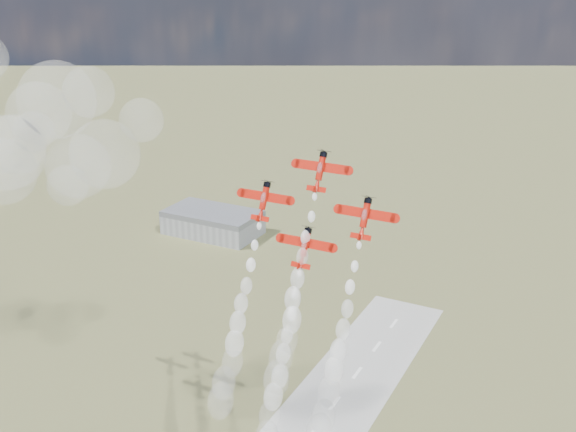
{
  "coord_description": "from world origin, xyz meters",
  "views": [
    {
      "loc": [
        72.31,
        -104.03,
        135.3
      ],
      "look_at": [
        8.4,
        19.91,
        84.01
      ],
      "focal_mm": 42.0,
      "sensor_mm": 36.0,
      "label": 1
    }
  ],
  "objects_px": {
    "plane_right": "(365,217)",
    "plane_lead": "(320,170)",
    "plane_left": "(264,200)",
    "hangar": "(213,222)",
    "plane_slot": "(305,247)"
  },
  "relations": [
    {
      "from": "plane_right",
      "to": "plane_slot",
      "type": "distance_m",
      "value": 14.66
    },
    {
      "from": "hangar",
      "to": "plane_lead",
      "type": "relative_size",
      "value": 3.95
    },
    {
      "from": "plane_lead",
      "to": "plane_left",
      "type": "bearing_deg",
      "value": -162.9
    },
    {
      "from": "plane_lead",
      "to": "plane_left",
      "type": "relative_size",
      "value": 1.0
    },
    {
      "from": "plane_lead",
      "to": "plane_left",
      "type": "xyz_separation_m",
      "value": [
        -12.01,
        -3.7,
        -7.55
      ]
    },
    {
      "from": "plane_right",
      "to": "plane_slot",
      "type": "bearing_deg",
      "value": -162.9
    },
    {
      "from": "plane_right",
      "to": "plane_lead",
      "type": "bearing_deg",
      "value": 162.9
    },
    {
      "from": "plane_left",
      "to": "plane_slot",
      "type": "distance_m",
      "value": 14.66
    },
    {
      "from": "hangar",
      "to": "plane_right",
      "type": "height_order",
      "value": "plane_right"
    },
    {
      "from": "plane_left",
      "to": "hangar",
      "type": "bearing_deg",
      "value": 127.38
    },
    {
      "from": "hangar",
      "to": "plane_slot",
      "type": "height_order",
      "value": "plane_slot"
    },
    {
      "from": "hangar",
      "to": "plane_slot",
      "type": "distance_m",
      "value": 224.09
    },
    {
      "from": "hangar",
      "to": "plane_lead",
      "type": "bearing_deg",
      "value": -49.35
    },
    {
      "from": "plane_lead",
      "to": "plane_right",
      "type": "relative_size",
      "value": 1.0
    },
    {
      "from": "plane_right",
      "to": "plane_left",
      "type": "bearing_deg",
      "value": 180.0
    }
  ]
}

